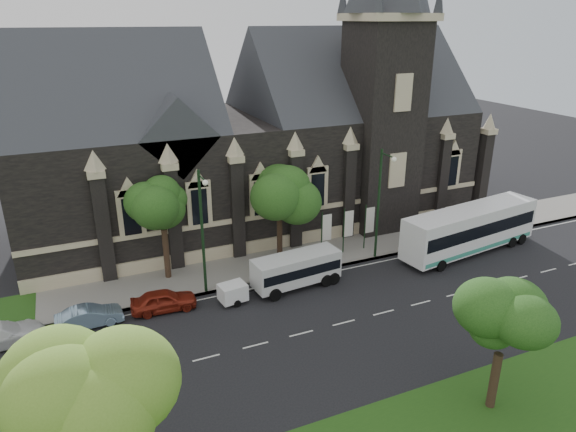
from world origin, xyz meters
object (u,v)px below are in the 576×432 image
tree_park_east (504,324)px  banner_flag_left (325,230)px  street_lamp_near (380,199)px  tour_coach (470,229)px  banner_flag_center (347,227)px  box_trailer (233,292)px  tree_walk_right (281,188)px  tree_park_near (99,389)px  banner_flag_right (368,223)px  street_lamp_mid (203,227)px  tree_walk_left (164,205)px  sedan (89,317)px  shuttle_bus (297,268)px  car_far_red (164,300)px

tree_park_east → banner_flag_left: (0.11, 18.32, -2.24)m
banner_flag_left → tree_park_east: bearing=-90.3°
street_lamp_near → tour_coach: (7.69, -1.85, -3.05)m
banner_flag_center → box_trailer: bearing=-161.1°
tour_coach → tree_walk_right: bearing=151.7°
tree_park_near → banner_flag_right: size_ratio=2.14×
banner_flag_right → banner_flag_left: bearing=180.0°
street_lamp_near → street_lamp_mid: bearing=180.0°
tree_park_east → tree_walk_right: bearing=98.4°
tree_park_east → street_lamp_near: bearing=76.9°
tree_walk_right → box_trailer: 9.49m
box_trailer → banner_flag_left: bearing=15.1°
tree_park_east → banner_flag_center: tree_park_east is taller
banner_flag_left → box_trailer: (-8.96, -3.76, -1.60)m
banner_flag_center → street_lamp_mid: bearing=-171.2°
tree_park_east → tree_walk_left: tree_walk_left is taller
sedan → tree_walk_right: bearing=-75.3°
banner_flag_left → banner_flag_right: same height
banner_flag_left → shuttle_bus: size_ratio=0.61×
tree_walk_right → box_trailer: (-5.89, -5.47, -5.04)m
tree_park_near → banner_flag_left: 25.65m
tree_walk_right → car_far_red: (-10.37, -4.55, -5.09)m
shuttle_bus → tree_park_east: bearing=-80.5°
tree_walk_right → tour_coach: (14.48, -5.47, -3.76)m
tree_walk_right → car_far_red: tree_walk_right is taller
tree_park_near → sedan: 16.00m
banner_flag_center → shuttle_bus: banner_flag_center is taller
sedan → banner_flag_left: bearing=-83.2°
sedan → tree_park_east: bearing=-132.9°
street_lamp_near → banner_flag_right: street_lamp_near is taller
street_lamp_near → banner_flag_right: bearing=81.4°
tree_park_near → tree_walk_left: bearing=72.9°
tree_walk_left → street_lamp_mid: bearing=-63.5°
street_lamp_near → sedan: size_ratio=2.23×
tree_park_east → banner_flag_right: bearing=77.4°
tree_park_near → banner_flag_right: bearing=38.9°
tree_park_east → car_far_red: (-13.33, 15.48, -3.89)m
banner_flag_left → tour_coach: (11.41, -3.76, -0.33)m
street_lamp_mid → banner_flag_center: bearing=8.8°
tour_coach → sedan: tour_coach is taller
tree_walk_left → box_trailer: 8.01m
tree_walk_right → car_far_red: bearing=-156.3°
street_lamp_mid → shuttle_bus: size_ratio=1.36×
tree_park_east → tree_walk_right: size_ratio=0.81×
banner_flag_center → banner_flag_right: same height
tree_walk_right → banner_flag_left: 4.92m
tree_park_east → box_trailer: 17.47m
street_lamp_mid → sedan: size_ratio=2.23×
street_lamp_mid → banner_flag_center: (12.29, 1.91, -2.73)m
sedan → car_far_red: car_far_red is taller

